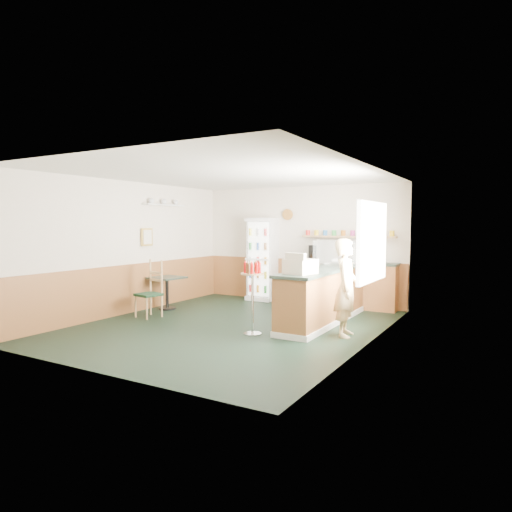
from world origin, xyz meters
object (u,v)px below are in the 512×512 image
Objects in this scene: drinks_fridge at (262,259)px; shopkeeper at (346,288)px; condiment_stand at (252,286)px; cafe_table at (167,286)px; display_case at (337,253)px; cafe_chair at (152,287)px; cash_register at (300,266)px.

shopkeeper is (2.92, -2.46, -0.19)m from drinks_fridge.
cafe_table is at bearing 159.45° from condiment_stand.
cafe_table is (-2.72, 1.02, -0.32)m from condiment_stand.
drinks_fridge reaches higher than display_case.
drinks_fridge is 3.00m from cafe_chair.
cafe_chair is at bearing -149.27° from display_case.
cafe_chair is (-3.86, -0.36, -0.21)m from shopkeeper.
cafe_table is at bearing 118.51° from cafe_chair.
shopkeeper is (0.70, 0.25, -0.34)m from cash_register.
cafe_table is at bearing -119.50° from drinks_fridge.
display_case is at bearing 72.46° from condiment_stand.
display_case is 2.31m from condiment_stand.
cash_register is at bearing 30.04° from condiment_stand.
cafe_chair is at bearing -71.67° from cafe_table.
display_case is 3.67m from cafe_table.
cash_register is at bearing -90.00° from display_case.
shopkeeper reaches higher than cafe_chair.
condiment_stand is 1.06× the size of cafe_chair.
cafe_chair is (-3.16, -0.11, -0.55)m from cash_register.
cash_register is 0.63× the size of cafe_table.
cash_register is 0.85m from condiment_stand.
cafe_table is (-1.18, -2.08, -0.49)m from drinks_fridge.
display_case is 1.77m from cash_register.
cash_register is 0.82m from shopkeeper.
shopkeeper is 2.25× the size of cafe_table.
condiment_stand is at bearing -63.62° from drinks_fridge.
condiment_stand reaches higher than cafe_table.
condiment_stand is at bearing -107.54° from display_case.
condiment_stand reaches higher than cafe_chair.
cash_register is 3.20m from cafe_chair.
shopkeeper is at bearing -40.06° from drinks_fridge.
shopkeeper is 4.13m from cafe_table.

